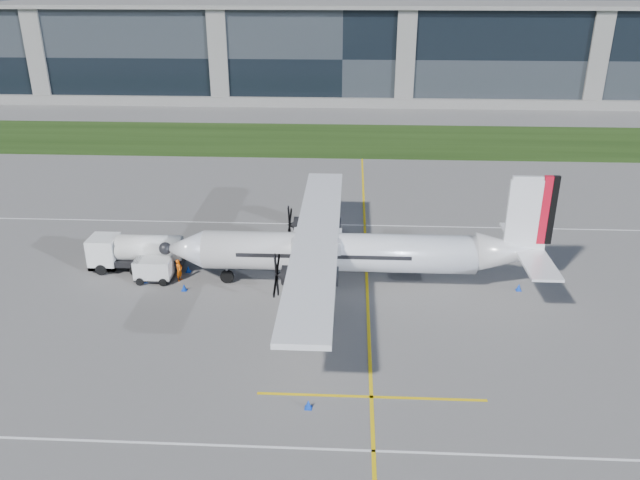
% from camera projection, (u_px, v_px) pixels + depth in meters
% --- Properties ---
extents(ground, '(400.00, 400.00, 0.00)m').
position_uv_depth(ground, '(337.00, 156.00, 74.84)').
color(ground, '#5F5C5A').
rests_on(ground, ground).
extents(grass_strip, '(400.00, 18.00, 0.04)m').
position_uv_depth(grass_strip, '(339.00, 140.00, 82.17)').
color(grass_strip, '#1A320D').
rests_on(grass_strip, ground).
extents(terminal_building, '(120.00, 20.00, 15.00)m').
position_uv_depth(terminal_building, '(343.00, 52.00, 108.55)').
color(terminal_building, black).
rests_on(terminal_building, ground).
extents(tree_line, '(400.00, 6.00, 6.00)m').
position_uv_depth(tree_line, '(347.00, 43.00, 165.36)').
color(tree_line, black).
rests_on(tree_line, ground).
extents(yellow_taxiway_centerline, '(0.20, 70.00, 0.01)m').
position_uv_depth(yellow_taxiway_centerline, '(366.00, 265.00, 47.19)').
color(yellow_taxiway_centerline, yellow).
rests_on(yellow_taxiway_centerline, ground).
extents(turboprop_aircraft, '(26.67, 27.66, 8.30)m').
position_uv_depth(turboprop_aircraft, '(353.00, 231.00, 42.43)').
color(turboprop_aircraft, white).
rests_on(turboprop_aircraft, ground).
extents(fuel_tanker_truck, '(7.25, 2.36, 2.72)m').
position_uv_depth(fuel_tanker_truck, '(130.00, 252.00, 45.97)').
color(fuel_tanker_truck, white).
rests_on(fuel_tanker_truck, ground).
extents(baggage_tug, '(2.76, 1.66, 1.66)m').
position_uv_depth(baggage_tug, '(154.00, 270.00, 44.44)').
color(baggage_tug, silver).
rests_on(baggage_tug, ground).
extents(ground_crew_person, '(0.75, 0.89, 1.88)m').
position_uv_depth(ground_crew_person, '(179.00, 269.00, 44.44)').
color(ground_crew_person, '#F25907').
rests_on(ground_crew_person, ground).
extents(safety_cone_fwd, '(0.36, 0.36, 0.50)m').
position_uv_depth(safety_cone_fwd, '(145.00, 279.00, 44.47)').
color(safety_cone_fwd, '#0B38BB').
rests_on(safety_cone_fwd, ground).
extents(safety_cone_nose_port, '(0.36, 0.36, 0.50)m').
position_uv_depth(safety_cone_nose_port, '(184.00, 287.00, 43.30)').
color(safety_cone_nose_port, '#0B38BB').
rests_on(safety_cone_nose_port, ground).
extents(safety_cone_portwing, '(0.36, 0.36, 0.50)m').
position_uv_depth(safety_cone_portwing, '(308.00, 404.00, 31.59)').
color(safety_cone_portwing, '#0B38BB').
rests_on(safety_cone_portwing, ground).
extents(safety_cone_tail, '(0.36, 0.36, 0.50)m').
position_uv_depth(safety_cone_tail, '(519.00, 287.00, 43.30)').
color(safety_cone_tail, '#0B38BB').
rests_on(safety_cone_tail, ground).
extents(safety_cone_nose_stbd, '(0.36, 0.36, 0.50)m').
position_uv_depth(safety_cone_nose_stbd, '(188.00, 269.00, 45.97)').
color(safety_cone_nose_stbd, '#0B38BB').
rests_on(safety_cone_nose_stbd, ground).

